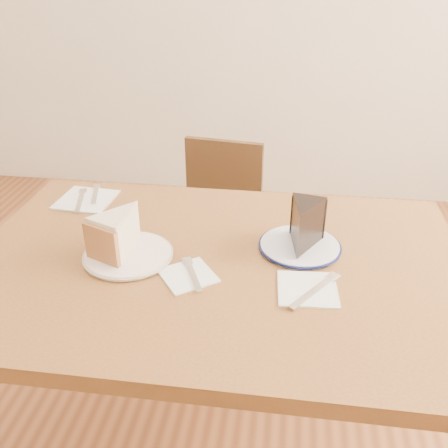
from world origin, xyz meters
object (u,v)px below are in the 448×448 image
(plate_cream, at_px, (128,255))
(chair_far, at_px, (216,229))
(table, at_px, (215,293))
(carrot_cake, at_px, (122,232))
(chocolate_cake, at_px, (303,229))
(plate_navy, at_px, (300,246))

(plate_cream, bearing_deg, chair_far, 82.26)
(chair_far, bearing_deg, table, 106.68)
(carrot_cake, relative_size, chocolate_cake, 1.11)
(plate_navy, distance_m, carrot_cake, 0.44)
(chair_far, bearing_deg, carrot_cake, 88.65)
(plate_cream, bearing_deg, table, 4.04)
(plate_cream, height_order, chocolate_cake, chocolate_cake)
(plate_navy, bearing_deg, carrot_cake, -169.78)
(table, distance_m, plate_navy, 0.24)
(table, relative_size, plate_cream, 5.77)
(chair_far, distance_m, chocolate_cake, 0.83)
(table, distance_m, chair_far, 0.77)
(chair_far, bearing_deg, plate_cream, 90.24)
(plate_navy, height_order, carrot_cake, carrot_cake)
(plate_cream, distance_m, plate_navy, 0.42)
(chair_far, bearing_deg, chocolate_cake, 123.82)
(plate_cream, relative_size, plate_navy, 1.06)
(plate_cream, relative_size, chocolate_cake, 1.74)
(table, xyz_separation_m, chair_far, (-0.11, 0.72, -0.23))
(plate_cream, relative_size, carrot_cake, 1.57)
(table, height_order, plate_navy, plate_navy)
(chocolate_cake, bearing_deg, carrot_cake, 19.65)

